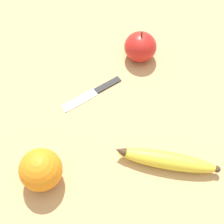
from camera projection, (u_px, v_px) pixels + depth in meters
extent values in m
plane|color=tan|center=(156.00, 129.00, 0.71)|extent=(3.00, 3.00, 0.00)
ellipsoid|color=yellow|center=(167.00, 160.00, 0.65)|extent=(0.21, 0.11, 0.04)
cone|color=#47331E|center=(120.00, 151.00, 0.66)|extent=(0.03, 0.03, 0.03)
sphere|color=#47331E|center=(217.00, 169.00, 0.64)|extent=(0.01, 0.01, 0.01)
sphere|color=orange|center=(41.00, 170.00, 0.61)|extent=(0.09, 0.09, 0.09)
ellipsoid|color=red|center=(140.00, 47.00, 0.81)|extent=(0.08, 0.08, 0.08)
cylinder|color=#4C3319|center=(142.00, 34.00, 0.77)|extent=(0.00, 0.00, 0.01)
cube|color=silver|center=(80.00, 100.00, 0.76)|extent=(0.06, 0.09, 0.00)
cube|color=black|center=(108.00, 84.00, 0.78)|extent=(0.04, 0.07, 0.01)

